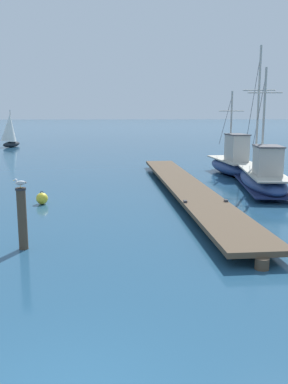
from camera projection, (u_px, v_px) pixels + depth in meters
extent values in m
cube|color=brown|center=(186.00, 186.00, 20.11)|extent=(2.44, 19.69, 0.16)
cylinder|color=#4C3D2D|center=(262.00, 264.00, 10.55)|extent=(0.36, 0.36, 0.29)
cylinder|color=#4C3D2D|center=(212.00, 216.00, 15.35)|extent=(0.36, 0.36, 0.29)
cylinder|color=#4C3D2D|center=(186.00, 191.00, 20.15)|extent=(0.36, 0.36, 0.29)
cylinder|color=#4C3D2D|center=(170.00, 176.00, 24.95)|extent=(0.36, 0.36, 0.29)
cylinder|color=#4C3D2D|center=(159.00, 165.00, 29.75)|extent=(0.36, 0.36, 0.29)
cube|color=#333338|center=(185.00, 201.00, 16.17)|extent=(0.13, 0.20, 0.08)
cube|color=#333338|center=(226.00, 201.00, 16.32)|extent=(0.13, 0.20, 0.08)
ellipsoid|color=navy|center=(231.00, 167.00, 26.39)|extent=(2.23, 5.78, 0.94)
cube|color=#B2AD9E|center=(231.00, 160.00, 26.30)|extent=(1.97, 5.20, 0.08)
cube|color=#B7B2A8|center=(237.00, 148.00, 25.33)|extent=(1.14, 1.65, 1.56)
cube|color=#3D3D42|center=(237.00, 134.00, 25.17)|extent=(1.23, 1.78, 0.06)
cylinder|color=#B2ADA3|center=(231.00, 125.00, 26.18)|extent=(0.11, 0.11, 4.18)
cylinder|color=#B2ADA3|center=(232.00, 111.00, 26.01)|extent=(1.61, 0.19, 0.06)
cylinder|color=#333338|center=(225.00, 122.00, 27.23)|extent=(0.20, 2.17, 3.09)
ellipsoid|color=navy|center=(262.00, 181.00, 21.10)|extent=(2.85, 7.29, 0.95)
cube|color=#B2AD9E|center=(262.00, 172.00, 21.01)|extent=(2.53, 6.56, 0.08)
cube|color=#19234C|center=(262.00, 185.00, 21.14)|extent=(2.85, 7.16, 0.08)
cube|color=#B7B2A8|center=(268.00, 161.00, 19.84)|extent=(1.34, 1.82, 1.30)
cube|color=#3D3D42|center=(268.00, 146.00, 19.71)|extent=(1.44, 1.96, 0.06)
cylinder|color=#B2ADA3|center=(264.00, 120.00, 20.88)|extent=(0.11, 0.11, 5.05)
cylinder|color=#B2ADA3|center=(265.00, 93.00, 20.63)|extent=(1.68, 0.30, 0.06)
cylinder|color=#333338|center=(259.00, 114.00, 22.16)|extent=(0.39, 2.60, 3.74)
cylinder|color=#B2ADA3|center=(258.00, 107.00, 22.32)|extent=(0.11, 0.11, 6.31)
cylinder|color=#B2ADA3|center=(259.00, 90.00, 22.16)|extent=(1.68, 0.30, 0.06)
cylinder|color=#333338|center=(253.00, 102.00, 23.93)|extent=(0.48, 3.25, 4.66)
cylinder|color=#4C3D2D|center=(22.00, 219.00, 11.96)|extent=(0.26, 0.26, 1.79)
cylinder|color=#28282D|center=(21.00, 189.00, 11.79)|extent=(0.30, 0.30, 0.06)
cylinder|color=gold|center=(20.00, 187.00, 11.76)|extent=(0.01, 0.01, 0.07)
cylinder|color=gold|center=(20.00, 186.00, 11.80)|extent=(0.01, 0.01, 0.07)
ellipsoid|color=white|center=(20.00, 183.00, 11.76)|extent=(0.30, 0.18, 0.13)
ellipsoid|color=silver|center=(21.00, 183.00, 11.71)|extent=(0.24, 0.09, 0.09)
ellipsoid|color=#383838|center=(25.00, 183.00, 11.75)|extent=(0.07, 0.04, 0.04)
ellipsoid|color=silver|center=(21.00, 182.00, 11.82)|extent=(0.24, 0.09, 0.09)
ellipsoid|color=#383838|center=(25.00, 182.00, 11.85)|extent=(0.07, 0.04, 0.04)
cone|color=white|center=(26.00, 183.00, 11.81)|extent=(0.09, 0.09, 0.07)
sphere|color=white|center=(16.00, 180.00, 11.71)|extent=(0.08, 0.08, 0.08)
cone|color=gold|center=(14.00, 180.00, 11.70)|extent=(0.05, 0.03, 0.02)
sphere|color=yellow|center=(42.00, 198.00, 17.91)|extent=(0.50, 0.50, 0.50)
torus|color=black|center=(42.00, 193.00, 17.86)|extent=(0.14, 0.02, 0.14)
ellipsoid|color=black|center=(11.00, 144.00, 46.48)|extent=(1.84, 3.40, 0.60)
cylinder|color=#B2ADA3|center=(11.00, 126.00, 46.20)|extent=(0.08, 0.08, 3.42)
cone|color=silver|center=(9.00, 127.00, 45.89)|extent=(2.24, 2.03, 3.06)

